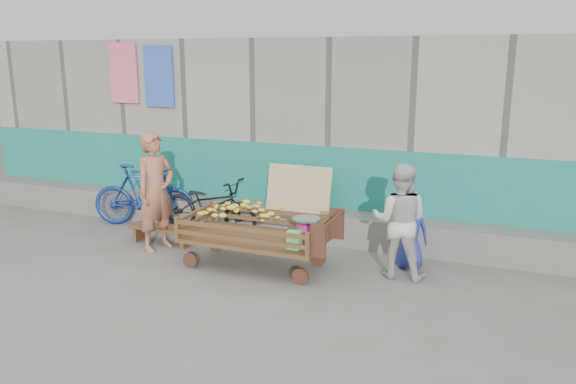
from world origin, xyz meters
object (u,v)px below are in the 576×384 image
at_px(bench, 163,231).
at_px(vendor_man, 156,192).
at_px(banana_cart, 252,224).
at_px(child, 410,233).
at_px(bicycle_dark, 210,205).
at_px(woman, 400,221).
at_px(bicycle_blue, 144,195).

relative_size(bench, vendor_man, 0.60).
distance_m(banana_cart, child, 2.08).
xyz_separation_m(bench, bicycle_dark, (0.40, 0.72, 0.25)).
distance_m(woman, bicycle_blue, 4.34).
height_order(woman, child, woman).
bearing_deg(woman, bicycle_dark, -15.34).
xyz_separation_m(banana_cart, bicycle_blue, (-2.42, 1.02, -0.08)).
relative_size(vendor_man, child, 1.79).
relative_size(banana_cart, bench, 1.97).
relative_size(vendor_man, bicycle_dark, 1.01).
distance_m(child, bicycle_dark, 3.22).
xyz_separation_m(banana_cart, woman, (1.86, 0.37, 0.14)).
bearing_deg(bench, bicycle_blue, 140.01).
relative_size(vendor_man, woman, 1.17).
xyz_separation_m(vendor_man, child, (3.51, 0.58, -0.38)).
bearing_deg(banana_cart, child, 20.12).
distance_m(banana_cart, bicycle_dark, 1.66).
xyz_separation_m(bench, bicycle_blue, (-0.78, 0.65, 0.32)).
height_order(vendor_man, bicycle_dark, vendor_man).
bearing_deg(bench, bicycle_dark, 60.99).
bearing_deg(child, bicycle_dark, -23.08).
height_order(vendor_man, woman, vendor_man).
distance_m(banana_cart, bicycle_blue, 2.63).
bearing_deg(child, bicycle_blue, -20.35).
relative_size(banana_cart, bicycle_blue, 1.19).
relative_size(bicycle_dark, bicycle_blue, 0.99).
xyz_separation_m(banana_cart, bicycle_dark, (-1.25, 1.09, -0.15)).
bearing_deg(woman, vendor_man, 1.68).
bearing_deg(vendor_man, bench, 38.37).
bearing_deg(bench, vendor_man, -69.60).
bearing_deg(bicycle_blue, bicycle_dark, -101.07).
bearing_deg(bicycle_blue, banana_cart, -127.32).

